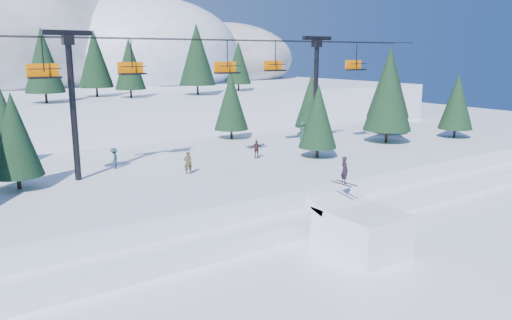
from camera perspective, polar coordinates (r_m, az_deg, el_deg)
ground at (r=27.40m, az=10.87°, el=-12.40°), size 160.00×160.00×0.00m
mid_shelf at (r=40.87m, az=-7.25°, el=-2.17°), size 70.00×22.00×2.50m
berm at (r=32.85m, az=0.90°, el=-6.93°), size 70.00×6.00×1.10m
mountain_ridge at (r=91.62m, az=-26.83°, el=9.81°), size 119.00×60.07×26.46m
jump_kicker at (r=29.53m, az=11.72°, el=-7.75°), size 3.72×5.06×5.37m
chairlift at (r=40.29m, az=-6.03°, el=9.28°), size 46.00×3.21×10.28m
conifer_stand at (r=43.24m, az=-1.87°, el=6.46°), size 62.88×16.48×9.56m
distant_skiers at (r=41.15m, az=-7.86°, el=0.89°), size 30.70×7.63×1.86m
banner_near at (r=33.38m, az=11.95°, el=-6.91°), size 2.79×0.69×0.90m
banner_far at (r=39.07m, az=16.49°, el=-4.34°), size 2.85×0.33×0.90m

